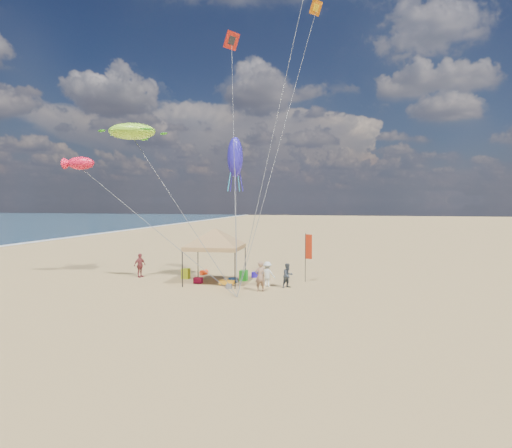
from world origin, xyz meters
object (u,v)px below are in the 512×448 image
object	(u,v)px
feather_flag	(308,250)
person_near_c	(267,274)
chair_yellow	(186,274)
chair_green	(244,275)
person_far_a	(140,265)
person_near_b	(288,276)
beach_cart	(227,282)
cooler_red	(198,280)
canopy_tent	(215,230)
cooler_blue	(256,275)
person_near_a	(260,276)

from	to	relation	value
feather_flag	person_near_c	size ratio (longest dim) A/B	2.04
chair_yellow	chair_green	bearing A→B (deg)	2.10
person_far_a	person_near_b	bearing A→B (deg)	-75.77
chair_yellow	beach_cart	size ratio (longest dim) A/B	0.78
cooler_red	person_far_a	size ratio (longest dim) A/B	0.32
canopy_tent	cooler_red	size ratio (longest dim) A/B	12.54
feather_flag	cooler_blue	bearing A→B (deg)	164.56
person_near_b	person_near_c	bearing A→B (deg)	127.90
person_near_b	beach_cart	bearing A→B (deg)	133.82
person_far_a	cooler_red	bearing A→B (deg)	-82.28
cooler_red	chair_green	bearing A→B (deg)	30.50
canopy_tent	cooler_red	distance (m)	3.48
canopy_tent	person_near_c	bearing A→B (deg)	-6.29
cooler_blue	person_far_a	bearing A→B (deg)	-167.28
canopy_tent	person_far_a	bearing A→B (deg)	170.43
canopy_tent	person_far_a	size ratio (longest dim) A/B	4.00
beach_cart	chair_yellow	bearing A→B (deg)	152.74
cooler_blue	person_near_a	xyz separation A→B (m)	(1.35, -4.75, 0.71)
cooler_blue	chair_green	xyz separation A→B (m)	(-0.52, -1.45, 0.16)
cooler_blue	person_near_c	bearing A→B (deg)	-65.08
cooler_red	cooler_blue	size ratio (longest dim) A/B	1.00
canopy_tent	beach_cart	bearing A→B (deg)	-32.50
canopy_tent	feather_flag	xyz separation A→B (m)	(5.84, 1.76, -1.33)
person_near_b	person_far_a	distance (m)	10.88
person_near_c	cooler_red	bearing A→B (deg)	2.29
person_near_c	feather_flag	bearing A→B (deg)	-132.42
person_near_b	person_far_a	xyz separation A→B (m)	(-10.78, 1.48, 0.08)
cooler_red	cooler_blue	xyz separation A→B (m)	(3.19, 3.03, 0.00)
cooler_blue	person_near_a	distance (m)	4.99
feather_flag	person_near_a	size ratio (longest dim) A/B	1.79
feather_flag	person_far_a	world-z (taller)	feather_flag
canopy_tent	chair_green	size ratio (longest dim) A/B	9.68
chair_green	beach_cart	world-z (taller)	chair_green
person_near_c	person_far_a	distance (m)	9.57
beach_cart	chair_green	bearing A→B (deg)	72.75
cooler_blue	person_near_a	world-z (taller)	person_near_a
cooler_red	person_near_c	size ratio (longest dim) A/B	0.34
person_near_b	canopy_tent	bearing A→B (deg)	126.34
person_far_a	beach_cart	bearing A→B (deg)	-81.09
feather_flag	cooler_blue	size ratio (longest dim) A/B	6.00
person_near_c	chair_yellow	bearing A→B (deg)	-10.29
cooler_red	chair_yellow	size ratio (longest dim) A/B	0.77
canopy_tent	person_near_a	xyz separation A→B (m)	(3.43, -1.95, -2.58)
person_near_b	person_far_a	bearing A→B (deg)	124.22
chair_green	person_near_a	world-z (taller)	person_near_a
canopy_tent	cooler_blue	xyz separation A→B (m)	(2.08, 2.80, -3.29)
chair_green	person_near_b	world-z (taller)	person_near_b
cooler_red	person_near_c	xyz separation A→B (m)	(4.67, -0.16, 0.60)
canopy_tent	beach_cart	size ratio (longest dim) A/B	7.53
cooler_red	cooler_blue	bearing A→B (deg)	43.52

